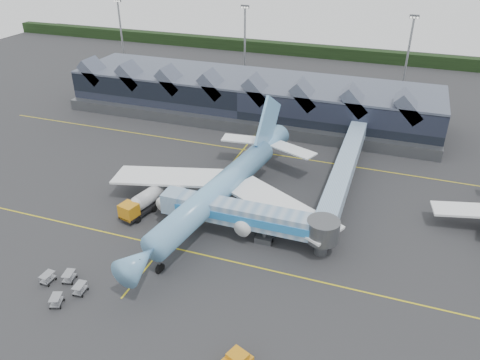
% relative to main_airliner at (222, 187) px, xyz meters
% --- Properties ---
extents(ground, '(260.00, 260.00, 0.00)m').
position_rel_main_airliner_xyz_m(ground, '(-4.70, -4.24, -4.57)').
color(ground, '#262628').
rests_on(ground, ground).
extents(taxi_stripes, '(120.00, 60.00, 0.01)m').
position_rel_main_airliner_xyz_m(taxi_stripes, '(-4.70, 5.76, -4.56)').
color(taxi_stripes, gold).
rests_on(taxi_stripes, ground).
extents(tree_line_far, '(260.00, 4.00, 4.00)m').
position_rel_main_airliner_xyz_m(tree_line_far, '(-4.70, 105.76, -2.57)').
color(tree_line_far, black).
rests_on(tree_line_far, ground).
extents(terminal, '(90.00, 22.25, 12.52)m').
position_rel_main_airliner_xyz_m(terminal, '(-9.77, 43.11, 0.31)').
color(terminal, black).
rests_on(terminal, ground).
extents(light_masts, '(132.40, 42.56, 22.45)m').
position_rel_main_airliner_xyz_m(light_masts, '(16.30, 58.56, 7.92)').
color(light_masts, gray).
rests_on(light_masts, ground).
extents(main_airliner, '(41.67, 48.33, 15.54)m').
position_rel_main_airliner_xyz_m(main_airliner, '(0.00, 0.00, 0.00)').
color(main_airliner, '#6DAADE').
rests_on(main_airliner, ground).
extents(jet_bridge, '(27.82, 4.80, 5.86)m').
position_rel_main_airliner_xyz_m(jet_bridge, '(7.99, -5.96, -0.62)').
color(jet_bridge, '#7095BA').
rests_on(jet_bridge, ground).
extents(fuel_truck, '(4.86, 10.87, 3.62)m').
position_rel_main_airliner_xyz_m(fuel_truck, '(-12.14, -4.21, -2.54)').
color(fuel_truck, black).
rests_on(fuel_truck, ground).
extents(baggage_carts, '(6.85, 6.60, 1.38)m').
position_rel_main_airliner_xyz_m(baggage_carts, '(-12.77, -25.35, -3.79)').
color(baggage_carts, '#93949B').
rests_on(baggage_carts, ground).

